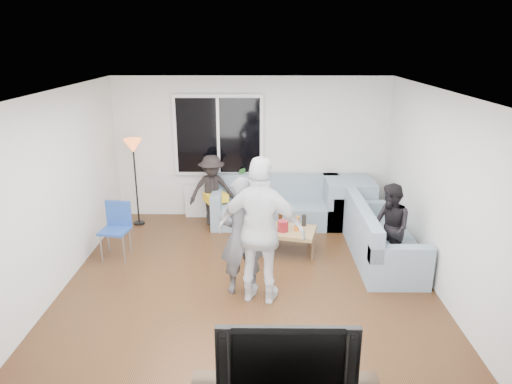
{
  "coord_description": "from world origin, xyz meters",
  "views": [
    {
      "loc": [
        0.16,
        -5.77,
        3.21
      ],
      "look_at": [
        0.1,
        0.6,
        1.15
      ],
      "focal_mm": 33.22,
      "sensor_mm": 36.0,
      "label": 1
    }
  ],
  "objects_px": {
    "coffee_table": "(279,240)",
    "floor_lamp": "(136,183)",
    "spectator_right": "(390,228)",
    "player_right": "(261,232)",
    "television": "(287,354)",
    "sofa_back_section": "(276,202)",
    "player_left": "(241,236)",
    "sofa_right_section": "(384,234)",
    "spectator_back": "(212,190)",
    "side_chair": "(115,231)"
  },
  "relations": [
    {
      "from": "coffee_table",
      "to": "floor_lamp",
      "type": "relative_size",
      "value": 0.71
    },
    {
      "from": "coffee_table",
      "to": "spectator_right",
      "type": "xyz_separation_m",
      "value": [
        1.56,
        -0.54,
        0.44
      ]
    },
    {
      "from": "player_right",
      "to": "television",
      "type": "distance_m",
      "value": 2.16
    },
    {
      "from": "sofa_back_section",
      "to": "television",
      "type": "distance_m",
      "value": 4.78
    },
    {
      "from": "sofa_back_section",
      "to": "player_left",
      "type": "height_order",
      "value": "player_left"
    },
    {
      "from": "coffee_table",
      "to": "television",
      "type": "bearing_deg",
      "value": -91.29
    },
    {
      "from": "sofa_right_section",
      "to": "spectator_right",
      "type": "bearing_deg",
      "value": -180.0
    },
    {
      "from": "player_right",
      "to": "spectator_right",
      "type": "height_order",
      "value": "player_right"
    },
    {
      "from": "sofa_back_section",
      "to": "player_right",
      "type": "distance_m",
      "value": 2.69
    },
    {
      "from": "spectator_right",
      "to": "spectator_back",
      "type": "relative_size",
      "value": 1.01
    },
    {
      "from": "sofa_right_section",
      "to": "side_chair",
      "type": "distance_m",
      "value": 4.07
    },
    {
      "from": "player_left",
      "to": "television",
      "type": "height_order",
      "value": "player_left"
    },
    {
      "from": "sofa_back_section",
      "to": "coffee_table",
      "type": "relative_size",
      "value": 2.09
    },
    {
      "from": "coffee_table",
      "to": "spectator_right",
      "type": "bearing_deg",
      "value": -19.0
    },
    {
      "from": "sofa_right_section",
      "to": "spectator_right",
      "type": "relative_size",
      "value": 1.56
    },
    {
      "from": "television",
      "to": "coffee_table",
      "type": "bearing_deg",
      "value": 88.71
    },
    {
      "from": "side_chair",
      "to": "floor_lamp",
      "type": "distance_m",
      "value": 1.43
    },
    {
      "from": "floor_lamp",
      "to": "spectator_right",
      "type": "height_order",
      "value": "floor_lamp"
    },
    {
      "from": "coffee_table",
      "to": "side_chair",
      "type": "bearing_deg",
      "value": -175.35
    },
    {
      "from": "player_right",
      "to": "spectator_right",
      "type": "bearing_deg",
      "value": -139.92
    },
    {
      "from": "side_chair",
      "to": "coffee_table",
      "type": "bearing_deg",
      "value": 13.57
    },
    {
      "from": "sofa_right_section",
      "to": "coffee_table",
      "type": "height_order",
      "value": "sofa_right_section"
    },
    {
      "from": "spectator_back",
      "to": "player_right",
      "type": "bearing_deg",
      "value": -88.13
    },
    {
      "from": "sofa_right_section",
      "to": "sofa_back_section",
      "type": "bearing_deg",
      "value": 47.53
    },
    {
      "from": "coffee_table",
      "to": "player_right",
      "type": "bearing_deg",
      "value": -101.3
    },
    {
      "from": "side_chair",
      "to": "spectator_back",
      "type": "height_order",
      "value": "spectator_back"
    },
    {
      "from": "floor_lamp",
      "to": "spectator_back",
      "type": "distance_m",
      "value": 1.35
    },
    {
      "from": "sofa_back_section",
      "to": "sofa_right_section",
      "type": "height_order",
      "value": "same"
    },
    {
      "from": "spectator_right",
      "to": "sofa_back_section",
      "type": "bearing_deg",
      "value": -150.75
    },
    {
      "from": "coffee_table",
      "to": "spectator_back",
      "type": "xyz_separation_m",
      "value": [
        -1.16,
        1.24,
        0.44
      ]
    },
    {
      "from": "player_right",
      "to": "sofa_right_section",
      "type": "bearing_deg",
      "value": -132.83
    },
    {
      "from": "floor_lamp",
      "to": "spectator_right",
      "type": "xyz_separation_m",
      "value": [
        4.07,
        -1.72,
        -0.14
      ]
    },
    {
      "from": "player_left",
      "to": "spectator_back",
      "type": "relative_size",
      "value": 1.25
    },
    {
      "from": "sofa_back_section",
      "to": "player_right",
      "type": "relative_size",
      "value": 1.21
    },
    {
      "from": "side_chair",
      "to": "floor_lamp",
      "type": "relative_size",
      "value": 0.55
    },
    {
      "from": "side_chair",
      "to": "television",
      "type": "distance_m",
      "value": 4.16
    },
    {
      "from": "side_chair",
      "to": "spectator_right",
      "type": "height_order",
      "value": "spectator_right"
    },
    {
      "from": "spectator_back",
      "to": "sofa_right_section",
      "type": "bearing_deg",
      "value": -44.82
    },
    {
      "from": "sofa_back_section",
      "to": "player_left",
      "type": "xyz_separation_m",
      "value": [
        -0.53,
        -2.42,
        0.37
      ]
    },
    {
      "from": "television",
      "to": "sofa_back_section",
      "type": "bearing_deg",
      "value": 89.22
    },
    {
      "from": "side_chair",
      "to": "television",
      "type": "xyz_separation_m",
      "value": [
        2.43,
        -3.36,
        0.34
      ]
    },
    {
      "from": "sofa_right_section",
      "to": "spectator_back",
      "type": "xyz_separation_m",
      "value": [
        -2.72,
        1.47,
        0.21
      ]
    },
    {
      "from": "spectator_back",
      "to": "spectator_right",
      "type": "bearing_deg",
      "value": -49.49
    },
    {
      "from": "floor_lamp",
      "to": "television",
      "type": "xyz_separation_m",
      "value": [
        2.43,
        -4.75,
        -0.01
      ]
    },
    {
      "from": "sofa_right_section",
      "to": "player_right",
      "type": "distance_m",
      "value": 2.25
    },
    {
      "from": "floor_lamp",
      "to": "sofa_right_section",
      "type": "bearing_deg",
      "value": -19.28
    },
    {
      "from": "floor_lamp",
      "to": "television",
      "type": "bearing_deg",
      "value": -62.92
    },
    {
      "from": "sofa_right_section",
      "to": "player_right",
      "type": "height_order",
      "value": "player_right"
    },
    {
      "from": "coffee_table",
      "to": "player_right",
      "type": "distance_m",
      "value": 1.63
    },
    {
      "from": "sofa_back_section",
      "to": "player_right",
      "type": "xyz_separation_m",
      "value": [
        -0.27,
        -2.63,
        0.52
      ]
    }
  ]
}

